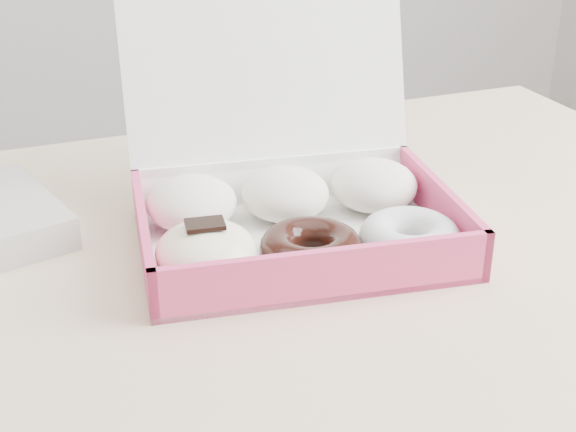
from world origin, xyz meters
name	(u,v)px	position (x,y,z in m)	size (l,w,h in m)	color
table	(280,304)	(0.00, 0.00, 0.67)	(1.20, 0.80, 0.75)	#D1B289
donut_box	(290,205)	(0.02, 0.01, 0.79)	(0.37, 0.35, 0.24)	white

